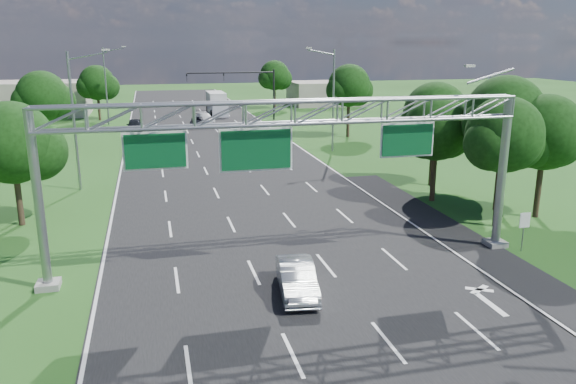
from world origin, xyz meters
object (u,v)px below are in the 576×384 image
object	(u,v)px
regulatory_sign	(524,224)
box_truck	(217,104)
silver_sedan	(297,278)
sign_gantry	(295,126)
traffic_signal	(249,83)

from	to	relation	value
regulatory_sign	box_truck	xyz separation A→B (m)	(-8.51, 62.30, 0.05)
silver_sedan	box_truck	distance (m)	64.59
sign_gantry	silver_sedan	bearing A→B (deg)	-102.65
regulatory_sign	traffic_signal	xyz separation A→B (m)	(-4.92, 54.02, 3.66)
traffic_signal	box_truck	bearing A→B (deg)	113.43
sign_gantry	silver_sedan	distance (m)	6.98
traffic_signal	silver_sedan	size ratio (longest dim) A/B	2.85
sign_gantry	regulatory_sign	distance (m)	13.25
regulatory_sign	box_truck	bearing A→B (deg)	97.78
traffic_signal	box_truck	size ratio (longest dim) A/B	1.42
traffic_signal	silver_sedan	distance (m)	56.89
sign_gantry	box_truck	xyz separation A→B (m)	(3.56, 61.28, -5.33)
silver_sedan	box_truck	size ratio (longest dim) A/B	0.50
sign_gantry	silver_sedan	size ratio (longest dim) A/B	5.48
sign_gantry	traffic_signal	xyz separation A→B (m)	(7.15, 53.00, -1.72)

